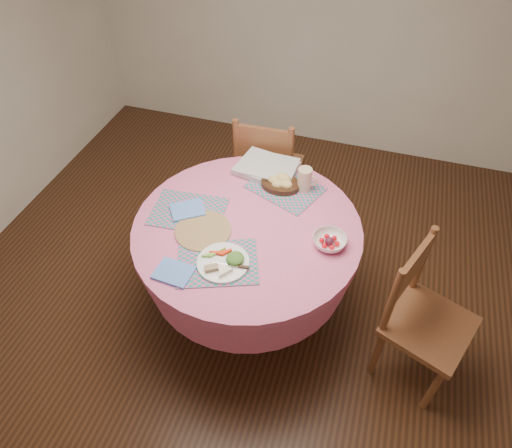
{
  "coord_description": "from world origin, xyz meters",
  "views": [
    {
      "loc": [
        0.56,
        -1.63,
        2.5
      ],
      "look_at": [
        0.05,
        0.0,
        0.78
      ],
      "focal_mm": 32.0,
      "sensor_mm": 36.0,
      "label": 1
    }
  ],
  "objects_px": {
    "bread_bowl": "(281,182)",
    "latte_mug": "(305,179)",
    "dining_table": "(248,250)",
    "fruit_bowl": "(329,241)",
    "wicker_trivet": "(203,231)",
    "chair_right": "(422,316)",
    "chair_back": "(267,169)",
    "dinner_plate": "(224,263)"
  },
  "relations": [
    {
      "from": "dinner_plate",
      "to": "bread_bowl",
      "type": "bearing_deg",
      "value": 80.4
    },
    {
      "from": "bread_bowl",
      "to": "fruit_bowl",
      "type": "height_order",
      "value": "bread_bowl"
    },
    {
      "from": "bread_bowl",
      "to": "dinner_plate",
      "type": "bearing_deg",
      "value": -99.6
    },
    {
      "from": "dining_table",
      "to": "wicker_trivet",
      "type": "bearing_deg",
      "value": -152.72
    },
    {
      "from": "fruit_bowl",
      "to": "chair_back",
      "type": "bearing_deg",
      "value": 124.62
    },
    {
      "from": "latte_mug",
      "to": "bread_bowl",
      "type": "bearing_deg",
      "value": -171.44
    },
    {
      "from": "chair_right",
      "to": "wicker_trivet",
      "type": "bearing_deg",
      "value": 112.41
    },
    {
      "from": "dining_table",
      "to": "latte_mug",
      "type": "height_order",
      "value": "latte_mug"
    },
    {
      "from": "dinner_plate",
      "to": "chair_back",
      "type": "bearing_deg",
      "value": 95.04
    },
    {
      "from": "dining_table",
      "to": "wicker_trivet",
      "type": "xyz_separation_m",
      "value": [
        -0.21,
        -0.11,
        0.2
      ]
    },
    {
      "from": "dinner_plate",
      "to": "latte_mug",
      "type": "bearing_deg",
      "value": 69.91
    },
    {
      "from": "chair_right",
      "to": "dinner_plate",
      "type": "height_order",
      "value": "chair_right"
    },
    {
      "from": "bread_bowl",
      "to": "latte_mug",
      "type": "height_order",
      "value": "latte_mug"
    },
    {
      "from": "chair_back",
      "to": "latte_mug",
      "type": "relative_size",
      "value": 6.65
    },
    {
      "from": "wicker_trivet",
      "to": "bread_bowl",
      "type": "distance_m",
      "value": 0.56
    },
    {
      "from": "bread_bowl",
      "to": "fruit_bowl",
      "type": "relative_size",
      "value": 1.12
    },
    {
      "from": "latte_mug",
      "to": "chair_right",
      "type": "bearing_deg",
      "value": -32.41
    },
    {
      "from": "latte_mug",
      "to": "wicker_trivet",
      "type": "bearing_deg",
      "value": -131.51
    },
    {
      "from": "wicker_trivet",
      "to": "dinner_plate",
      "type": "xyz_separation_m",
      "value": [
        0.19,
        -0.19,
        0.02
      ]
    },
    {
      "from": "chair_right",
      "to": "latte_mug",
      "type": "height_order",
      "value": "chair_right"
    },
    {
      "from": "dinner_plate",
      "to": "fruit_bowl",
      "type": "bearing_deg",
      "value": 31.65
    },
    {
      "from": "dinner_plate",
      "to": "dining_table",
      "type": "bearing_deg",
      "value": 85.45
    },
    {
      "from": "latte_mug",
      "to": "fruit_bowl",
      "type": "bearing_deg",
      "value": -60.28
    },
    {
      "from": "dinner_plate",
      "to": "fruit_bowl",
      "type": "distance_m",
      "value": 0.55
    },
    {
      "from": "chair_right",
      "to": "bread_bowl",
      "type": "bearing_deg",
      "value": 84.75
    },
    {
      "from": "dining_table",
      "to": "dinner_plate",
      "type": "xyz_separation_m",
      "value": [
        -0.02,
        -0.29,
        0.22
      ]
    },
    {
      "from": "chair_back",
      "to": "fruit_bowl",
      "type": "xyz_separation_m",
      "value": [
        0.57,
        -0.82,
        0.28
      ]
    },
    {
      "from": "chair_back",
      "to": "bread_bowl",
      "type": "distance_m",
      "value": 0.58
    },
    {
      "from": "chair_back",
      "to": "dining_table",
      "type": "bearing_deg",
      "value": 96.05
    },
    {
      "from": "fruit_bowl",
      "to": "dining_table",
      "type": "bearing_deg",
      "value": 179.31
    },
    {
      "from": "dinner_plate",
      "to": "bread_bowl",
      "type": "height_order",
      "value": "bread_bowl"
    },
    {
      "from": "wicker_trivet",
      "to": "latte_mug",
      "type": "xyz_separation_m",
      "value": [
        0.43,
        0.49,
        0.07
      ]
    },
    {
      "from": "wicker_trivet",
      "to": "chair_back",
      "type": "bearing_deg",
      "value": 84.5
    },
    {
      "from": "chair_right",
      "to": "bread_bowl",
      "type": "relative_size",
      "value": 3.97
    },
    {
      "from": "fruit_bowl",
      "to": "chair_right",
      "type": "bearing_deg",
      "value": -9.97
    },
    {
      "from": "dining_table",
      "to": "fruit_bowl",
      "type": "bearing_deg",
      "value": -0.69
    },
    {
      "from": "chair_right",
      "to": "chair_back",
      "type": "distance_m",
      "value": 1.44
    },
    {
      "from": "wicker_trivet",
      "to": "bread_bowl",
      "type": "xyz_separation_m",
      "value": [
        0.3,
        0.47,
        0.03
      ]
    },
    {
      "from": "dinner_plate",
      "to": "latte_mug",
      "type": "distance_m",
      "value": 0.72
    },
    {
      "from": "dinner_plate",
      "to": "bread_bowl",
      "type": "relative_size",
      "value": 1.13
    },
    {
      "from": "wicker_trivet",
      "to": "dinner_plate",
      "type": "bearing_deg",
      "value": -44.87
    },
    {
      "from": "chair_right",
      "to": "wicker_trivet",
      "type": "distance_m",
      "value": 1.23
    }
  ]
}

